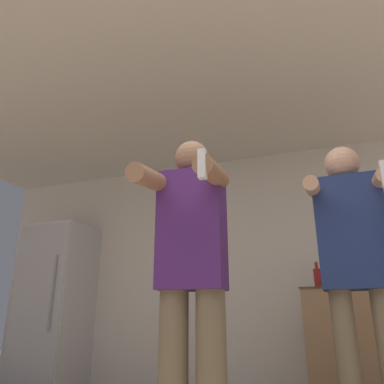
% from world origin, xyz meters
% --- Properties ---
extents(wall_back, '(7.00, 0.06, 2.55)m').
position_xyz_m(wall_back, '(0.00, 3.21, 1.27)').
color(wall_back, silver).
rests_on(wall_back, ground_plane).
extents(ceiling_slab, '(7.00, 3.70, 0.05)m').
position_xyz_m(ceiling_slab, '(0.00, 1.59, 2.57)').
color(ceiling_slab, silver).
rests_on(ceiling_slab, wall_back).
extents(refrigerator, '(0.72, 0.68, 1.81)m').
position_xyz_m(refrigerator, '(-2.46, 2.86, 0.91)').
color(refrigerator, silver).
rests_on(refrigerator, ground_plane).
extents(counter, '(1.29, 0.64, 0.98)m').
position_xyz_m(counter, '(1.01, 2.88, 0.49)').
color(counter, '#997551').
rests_on(counter, ground_plane).
extents(bottle_green_wine, '(0.07, 0.07, 0.25)m').
position_xyz_m(bottle_green_wine, '(0.53, 2.86, 1.08)').
color(bottle_green_wine, maroon).
rests_on(bottle_green_wine, counter).
extents(person_woman_foreground, '(0.45, 0.53, 1.69)m').
position_xyz_m(person_woman_foreground, '(-0.03, 0.91, 0.94)').
color(person_woman_foreground, '#75664C').
rests_on(person_woman_foreground, ground_plane).
extents(person_man_side, '(0.45, 0.45, 1.72)m').
position_xyz_m(person_man_side, '(0.78, 1.37, 1.03)').
color(person_man_side, '#75664C').
rests_on(person_man_side, ground_plane).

